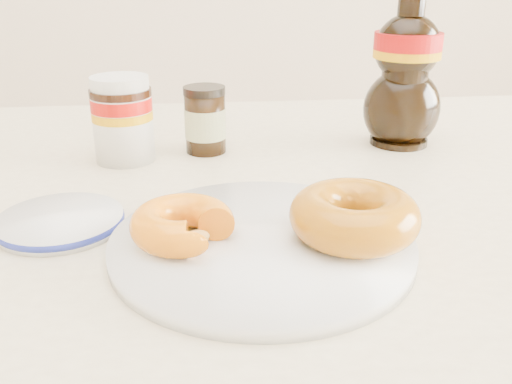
{
  "coord_description": "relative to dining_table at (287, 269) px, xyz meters",
  "views": [
    {
      "loc": [
        -0.09,
        -0.45,
        0.99
      ],
      "look_at": [
        -0.04,
        0.04,
        0.79
      ],
      "focal_mm": 40.0,
      "sensor_mm": 36.0,
      "label": 1
    }
  ],
  "objects": [
    {
      "name": "plate",
      "position": [
        -0.04,
        -0.11,
        0.09
      ],
      "size": [
        0.27,
        0.27,
        0.01
      ],
      "color": "white",
      "rests_on": "dining_table"
    },
    {
      "name": "donut_bitten",
      "position": [
        -0.11,
        -0.11,
        0.11
      ],
      "size": [
        0.09,
        0.09,
        0.03
      ],
      "primitive_type": "torus",
      "rotation": [
        0.0,
        0.0,
        -0.05
      ],
      "color": "orange",
      "rests_on": "plate"
    },
    {
      "name": "dark_jar",
      "position": [
        -0.08,
        0.17,
        0.13
      ],
      "size": [
        0.05,
        0.05,
        0.09
      ],
      "rotation": [
        0.0,
        0.0,
        -0.15
      ],
      "color": "black",
      "rests_on": "dining_table"
    },
    {
      "name": "syrup_bottle",
      "position": [
        0.18,
        0.18,
        0.18
      ],
      "size": [
        0.13,
        0.12,
        0.2
      ],
      "primitive_type": null,
      "rotation": [
        0.0,
        0.0,
        -0.44
      ],
      "color": "black",
      "rests_on": "dining_table"
    },
    {
      "name": "blue_rim_saucer",
      "position": [
        -0.23,
        -0.04,
        0.09
      ],
      "size": [
        0.12,
        0.12,
        0.01
      ],
      "color": "white",
      "rests_on": "dining_table"
    },
    {
      "name": "nutella_jar",
      "position": [
        -0.19,
        0.15,
        0.14
      ],
      "size": [
        0.08,
        0.08,
        0.11
      ],
      "rotation": [
        0.0,
        0.0,
        0.36
      ],
      "color": "white",
      "rests_on": "dining_table"
    },
    {
      "name": "dining_table",
      "position": [
        0.0,
        0.0,
        0.0
      ],
      "size": [
        1.4,
        0.9,
        0.75
      ],
      "color": "beige",
      "rests_on": "ground"
    },
    {
      "name": "donut_whole",
      "position": [
        0.04,
        -0.11,
        0.12
      ],
      "size": [
        0.12,
        0.12,
        0.04
      ],
      "primitive_type": "torus",
      "rotation": [
        0.0,
        0.0,
        0.04
      ],
      "color": "#AE680B",
      "rests_on": "plate"
    }
  ]
}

